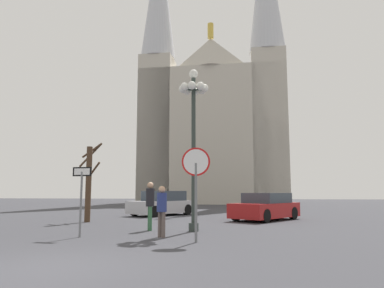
{
  "coord_description": "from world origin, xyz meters",
  "views": [
    {
      "loc": [
        3.75,
        -6.59,
        1.46
      ],
      "look_at": [
        0.04,
        18.85,
        4.79
      ],
      "focal_mm": 33.94,
      "sensor_mm": 36.0,
      "label": 1
    }
  ],
  "objects": [
    {
      "name": "street_lamp",
      "position": [
        1.86,
        6.74,
        4.18
      ],
      "size": [
        1.14,
        1.14,
        6.09
      ],
      "color": "#2D3833",
      "rests_on": "ground"
    },
    {
      "name": "ground_plane",
      "position": [
        0.0,
        0.0,
        0.0
      ],
      "size": [
        120.0,
        120.0,
        0.0
      ],
      "primitive_type": "plane",
      "color": "#38383D"
    },
    {
      "name": "parked_car_near_red",
      "position": [
        4.75,
        12.29,
        0.65
      ],
      "size": [
        3.75,
        4.34,
        1.36
      ],
      "color": "maroon",
      "rests_on": "ground"
    },
    {
      "name": "parked_car_far_silver",
      "position": [
        -1.23,
        15.08,
        0.68
      ],
      "size": [
        3.75,
        4.41,
        1.46
      ],
      "color": "#B7B7BC",
      "rests_on": "ground"
    },
    {
      "name": "cathedral",
      "position": [
        0.11,
        36.72,
        10.83
      ],
      "size": [
        17.17,
        10.61,
        35.29
      ],
      "color": "#BCB5A5",
      "rests_on": "ground"
    },
    {
      "name": "stop_sign",
      "position": [
        2.33,
        3.93,
        1.93
      ],
      "size": [
        0.84,
        0.08,
        2.73
      ],
      "color": "slate",
      "rests_on": "ground"
    },
    {
      "name": "bare_tree",
      "position": [
        -3.66,
        9.96,
        1.94
      ],
      "size": [
        1.16,
        0.83,
        3.86
      ],
      "color": "#473323",
      "rests_on": "ground"
    },
    {
      "name": "pedestrian_walking",
      "position": [
        0.21,
        6.77,
        1.09
      ],
      "size": [
        0.32,
        0.32,
        1.79
      ],
      "color": "#33663F",
      "rests_on": "ground"
    },
    {
      "name": "pedestrian_standing",
      "position": [
        1.1,
        4.88,
        0.97
      ],
      "size": [
        0.32,
        0.32,
        1.62
      ],
      "color": "#594C47",
      "rests_on": "ground"
    },
    {
      "name": "one_way_arrow_sign",
      "position": [
        -1.48,
        4.55,
        1.46
      ],
      "size": [
        0.66,
        0.08,
        2.23
      ],
      "color": "slate",
      "rests_on": "ground"
    }
  ]
}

